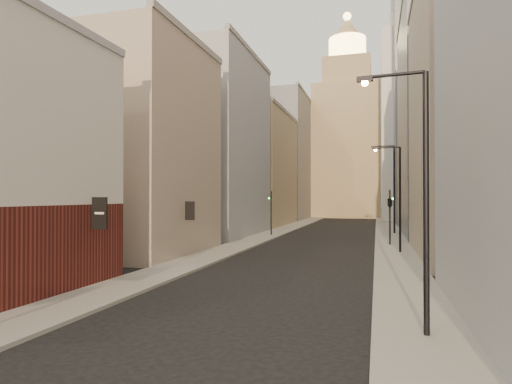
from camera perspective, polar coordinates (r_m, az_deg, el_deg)
name	(u,v)px	position (r m, az deg, el deg)	size (l,w,h in m)	color
sidewalk_left	(289,228)	(59.53, 4.48, -4.78)	(3.00, 140.00, 0.15)	gray
sidewalk_right	(388,230)	(58.38, 17.14, -4.83)	(3.00, 140.00, 0.15)	gray
left_bldg_beige	(145,150)	(34.08, -14.62, 5.50)	(8.00, 12.00, 16.00)	#A18F7E
left_bldg_grey	(219,147)	(48.69, -4.98, 6.00)	(8.00, 16.00, 20.00)	#9A999F
left_bldg_tan	(261,170)	(65.63, 0.62, 2.97)	(8.00, 18.00, 17.00)	tan
left_bldg_wingrid	(287,158)	(85.31, 4.15, 4.49)	(8.00, 20.00, 24.00)	gray
right_bldg_beige	(477,117)	(34.37, 27.38, 8.87)	(8.00, 16.00, 20.00)	#A18F7E
right_bldg_wingrid	(438,122)	(54.34, 23.09, 8.55)	(8.00, 20.00, 26.00)	gray
highrise	(452,75)	(84.93, 24.73, 13.93)	(21.00, 23.00, 51.20)	gray
clock_tower	(347,136)	(96.33, 12.09, 7.29)	(14.00, 14.00, 44.90)	tan
white_tower	(404,118)	(82.59, 19.18, 9.32)	(8.00, 8.00, 41.50)	silver
streetlamp_near	(419,185)	(14.07, 20.86, 0.85)	(2.17, 0.38, 8.26)	black
streetlamp_mid	(397,192)	(34.50, 18.29, -0.06)	(2.16, 0.27, 8.22)	black
streetlamp_far	(392,183)	(52.28, 17.66, 1.10)	(2.72, 0.43, 10.37)	black
traffic_light_left	(271,204)	(47.54, 2.04, -1.62)	(0.58, 0.50, 5.00)	black
traffic_light_right	(390,202)	(39.61, 17.41, -1.25)	(0.81, 0.81, 5.00)	black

